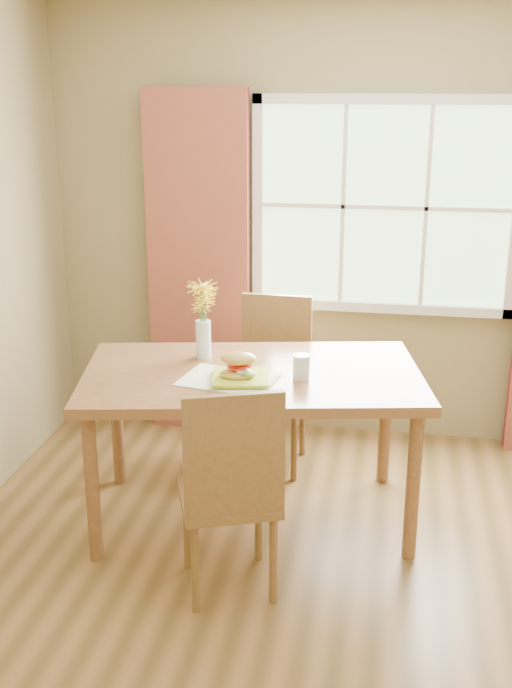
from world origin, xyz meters
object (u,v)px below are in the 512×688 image
object	(u,v)px
chair_far	(273,374)
water_glass	(301,368)
chair_near	(231,485)
croissant_sandwich	(238,366)
dining_table	(252,387)
flower_vase	(203,310)

from	to	relation	value
chair_far	water_glass	size ratio (longest dim) A/B	8.18
chair_near	chair_far	xyz separation A→B (m)	(-0.03, 1.41, -0.00)
chair_near	croissant_sandwich	xyz separation A→B (m)	(-0.07, 0.55, 0.35)
dining_table	croissant_sandwich	size ratio (longest dim) A/B	9.37
dining_table	flower_vase	bearing A→B (deg)	138.32
water_glass	chair_near	bearing A→B (deg)	-109.34
chair_near	dining_table	bearing A→B (deg)	72.01
dining_table	water_glass	xyz separation A→B (m)	(0.26, -0.06, 0.15)
chair_far	water_glass	xyz separation A→B (m)	(0.25, -0.77, 0.33)
water_glass	croissant_sandwich	bearing A→B (deg)	-161.84
chair_near	water_glass	bearing A→B (deg)	50.12
croissant_sandwich	flower_vase	distance (m)	0.45
chair_far	flower_vase	size ratio (longest dim) A/B	2.45
chair_far	croissant_sandwich	distance (m)	0.94
dining_table	chair_far	bearing A→B (deg)	79.05
dining_table	chair_near	world-z (taller)	chair_near
croissant_sandwich	chair_near	bearing A→B (deg)	-91.33
dining_table	chair_near	distance (m)	0.73
chair_far	croissant_sandwich	world-z (taller)	chair_far
water_glass	flower_vase	size ratio (longest dim) A/B	0.30
dining_table	water_glass	world-z (taller)	water_glass
dining_table	chair_far	size ratio (longest dim) A/B	1.81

